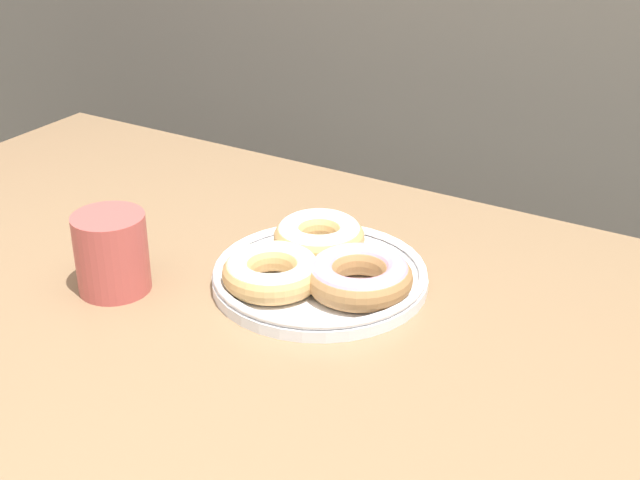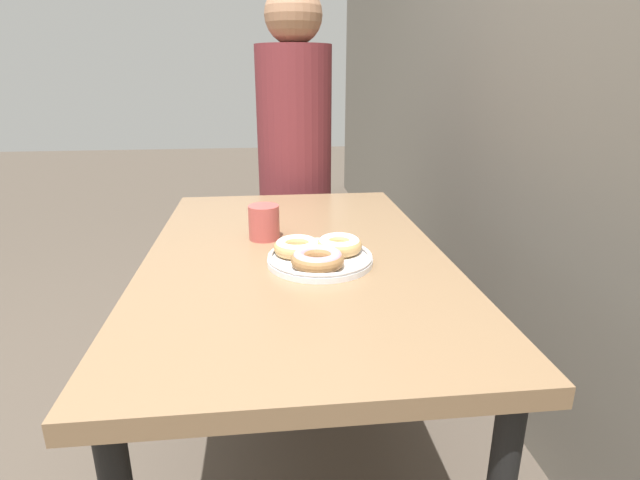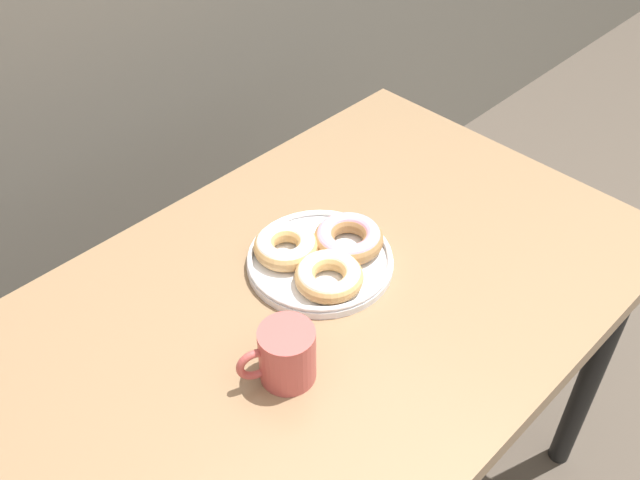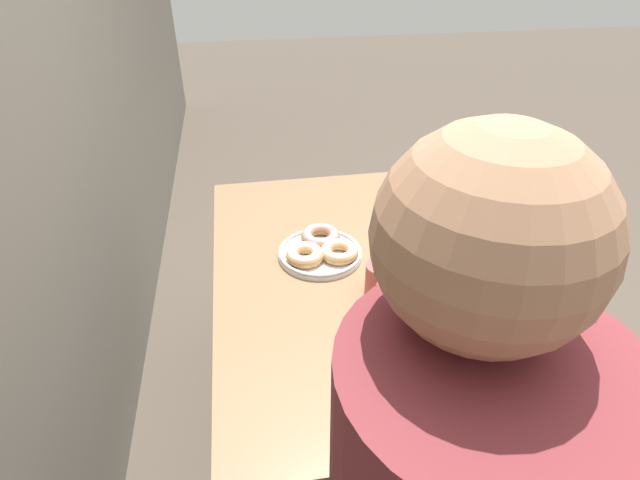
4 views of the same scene
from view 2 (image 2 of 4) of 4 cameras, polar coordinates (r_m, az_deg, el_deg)
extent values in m
cube|color=slate|center=(1.50, 30.98, 20.22)|extent=(8.00, 0.05, 2.60)
cube|color=#846647|center=(1.31, -2.81, -2.18)|extent=(1.26, 0.76, 0.04)
cylinder|color=black|center=(2.00, -12.99, -6.67)|extent=(0.05, 0.05, 0.71)
cylinder|color=black|center=(2.02, 5.50, -5.95)|extent=(0.05, 0.05, 0.71)
cylinder|color=white|center=(1.22, 0.00, -2.35)|extent=(0.26, 0.26, 0.01)
torus|color=white|center=(1.22, 0.00, -1.82)|extent=(0.26, 0.26, 0.01)
torus|color=#9E7042|center=(1.16, -0.28, -2.25)|extent=(0.13, 0.13, 0.04)
torus|color=pink|center=(1.16, -0.28, -1.95)|extent=(0.12, 0.12, 0.03)
torus|color=tan|center=(1.25, 2.20, -0.61)|extent=(0.16, 0.16, 0.04)
torus|color=white|center=(1.25, 2.20, -0.33)|extent=(0.15, 0.15, 0.03)
torus|color=tan|center=(1.24, -2.62, -0.84)|extent=(0.17, 0.17, 0.04)
torus|color=silver|center=(1.24, -2.63, -0.57)|extent=(0.15, 0.15, 0.03)
cylinder|color=#B74C47|center=(1.40, -6.41, 2.03)|extent=(0.09, 0.09, 0.10)
cylinder|color=#382114|center=(1.39, -6.48, 3.69)|extent=(0.07, 0.07, 0.00)
torus|color=#B74C47|center=(1.44, -5.66, 2.57)|extent=(0.06, 0.03, 0.06)
cube|color=brown|center=(2.32, -2.78, -2.79)|extent=(0.28, 0.20, 0.69)
cylinder|color=maroon|center=(2.11, -2.96, 13.20)|extent=(0.31, 0.31, 0.61)
sphere|color=#A37556|center=(2.05, -3.06, 24.34)|extent=(0.22, 0.22, 0.22)
camera|label=1|loc=(0.94, -55.14, 15.97)|focal=50.00mm
camera|label=3|loc=(1.90, -25.50, 30.17)|focal=40.00mm
camera|label=4|loc=(2.45, 2.06, 29.29)|focal=28.00mm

